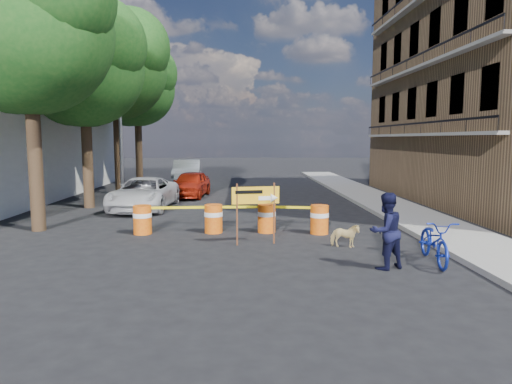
{
  "coord_description": "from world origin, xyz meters",
  "views": [
    {
      "loc": [
        -0.26,
        -12.79,
        2.96
      ],
      "look_at": [
        0.23,
        1.43,
        1.3
      ],
      "focal_mm": 32.0,
      "sensor_mm": 36.0,
      "label": 1
    }
  ],
  "objects": [
    {
      "name": "tree_near",
      "position": [
        -6.73,
        2.0,
        6.36
      ],
      "size": [
        5.46,
        5.2,
        9.15
      ],
      "color": "#332316",
      "rests_on": "ground"
    },
    {
      "name": "barrel_mid_right",
      "position": [
        0.57,
        1.47,
        0.47
      ],
      "size": [
        0.58,
        0.58,
        0.9
      ],
      "color": "#D9430C",
      "rests_on": "ground"
    },
    {
      "name": "apartment_building",
      "position": [
        12.0,
        8.0,
        6.0
      ],
      "size": [
        8.0,
        16.0,
        12.0
      ],
      "primitive_type": "cube",
      "color": "#8E6B48",
      "rests_on": "ground"
    },
    {
      "name": "barrel_far_right",
      "position": [
        2.21,
        1.2,
        0.47
      ],
      "size": [
        0.58,
        0.58,
        0.9
      ],
      "color": "#D9430C",
      "rests_on": "ground"
    },
    {
      "name": "dog",
      "position": [
        2.59,
        -0.65,
        0.33
      ],
      "size": [
        0.85,
        0.55,
        0.66
      ],
      "primitive_type": "imported",
      "rotation": [
        0.0,
        0.0,
        1.3
      ],
      "color": "#DFC480",
      "rests_on": "ground"
    },
    {
      "name": "barrel_far_left",
      "position": [
        -3.32,
        1.35,
        0.47
      ],
      "size": [
        0.58,
        0.58,
        0.9
      ],
      "color": "#D9430C",
      "rests_on": "ground"
    },
    {
      "name": "tree_far",
      "position": [
        -6.74,
        17.0,
        6.22
      ],
      "size": [
        5.04,
        4.8,
        8.84
      ],
      "color": "#332316",
      "rests_on": "ground"
    },
    {
      "name": "sedan_silver",
      "position": [
        -3.74,
        17.11,
        0.8
      ],
      "size": [
        2.0,
        4.94,
        1.6
      ],
      "primitive_type": "imported",
      "rotation": [
        0.0,
        0.0,
        0.06
      ],
      "color": "silver",
      "rests_on": "ground"
    },
    {
      "name": "suv_white",
      "position": [
        -4.33,
        6.42,
        0.67
      ],
      "size": [
        2.51,
        4.93,
        1.33
      ],
      "primitive_type": "imported",
      "rotation": [
        0.0,
        0.0,
        -0.06
      ],
      "color": "silver",
      "rests_on": "ground"
    },
    {
      "name": "pedestrian",
      "position": [
        3.04,
        -2.72,
        0.88
      ],
      "size": [
        1.05,
        0.96,
        1.76
      ],
      "primitive_type": "imported",
      "rotation": [
        0.0,
        0.0,
        3.57
      ],
      "color": "black",
      "rests_on": "ground"
    },
    {
      "name": "barrel_mid_left",
      "position": [
        -1.11,
        1.47,
        0.47
      ],
      "size": [
        0.58,
        0.58,
        0.9
      ],
      "color": "#D9430C",
      "rests_on": "ground"
    },
    {
      "name": "ground",
      "position": [
        0.0,
        0.0,
        0.0
      ],
      "size": [
        120.0,
        120.0,
        0.0
      ],
      "primitive_type": "plane",
      "color": "black",
      "rests_on": "ground"
    },
    {
      "name": "tree_mid_a",
      "position": [
        -6.74,
        7.0,
        6.01
      ],
      "size": [
        5.25,
        5.0,
        8.68
      ],
      "color": "#332316",
      "rests_on": "ground"
    },
    {
      "name": "bicycle",
      "position": [
        4.37,
        -2.28,
        1.02
      ],
      "size": [
        0.83,
        1.15,
        2.05
      ],
      "primitive_type": "imported",
      "rotation": [
        0.0,
        0.0,
        -0.11
      ],
      "color": "#1428A6",
      "rests_on": "ground"
    },
    {
      "name": "tree_mid_b",
      "position": [
        -6.73,
        12.0,
        6.71
      ],
      "size": [
        5.67,
        5.4,
        9.62
      ],
      "color": "#332316",
      "rests_on": "ground"
    },
    {
      "name": "streetlamp",
      "position": [
        -5.93,
        9.5,
        4.38
      ],
      "size": [
        1.25,
        0.18,
        8.0
      ],
      "color": "gray",
      "rests_on": "ground"
    },
    {
      "name": "sidewalk_east",
      "position": [
        6.2,
        6.0,
        0.07
      ],
      "size": [
        2.4,
        40.0,
        0.15
      ],
      "primitive_type": "cube",
      "color": "gray",
      "rests_on": "ground"
    },
    {
      "name": "detour_sign",
      "position": [
        0.33,
        -0.18,
        1.26
      ],
      "size": [
        1.33,
        0.35,
        1.74
      ],
      "rotation": [
        0.0,
        0.0,
        0.18
      ],
      "color": "#592D19",
      "rests_on": "ground"
    },
    {
      "name": "sedan_red",
      "position": [
        -2.8,
        10.57,
        0.66
      ],
      "size": [
        2.0,
        4.05,
        1.33
      ],
      "primitive_type": "imported",
      "rotation": [
        0.0,
        0.0,
        -0.11
      ],
      "color": "#A7210D",
      "rests_on": "ground"
    }
  ]
}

